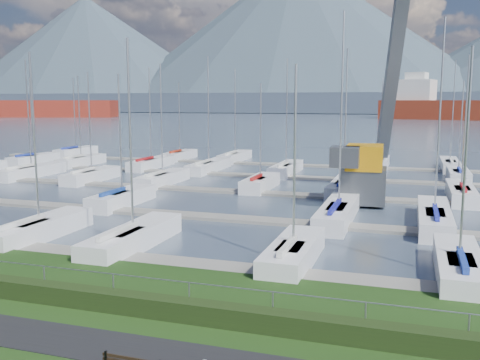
% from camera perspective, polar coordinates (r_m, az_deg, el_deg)
% --- Properties ---
extents(path, '(160.00, 2.00, 0.04)m').
position_cam_1_polar(path, '(17.83, -15.59, -16.50)').
color(path, black).
rests_on(path, grass).
extents(water, '(800.00, 540.00, 0.20)m').
position_cam_1_polar(water, '(276.65, 16.04, 6.54)').
color(water, '#435062').
extents(hedge, '(80.00, 0.70, 0.70)m').
position_cam_1_polar(hedge, '(19.73, -11.38, -12.78)').
color(hedge, black).
rests_on(hedge, grass).
extents(fence, '(80.00, 0.04, 0.04)m').
position_cam_1_polar(fence, '(19.77, -10.88, -10.10)').
color(fence, gray).
rests_on(fence, grass).
extents(foothill, '(900.00, 80.00, 12.00)m').
position_cam_1_polar(foothill, '(346.51, 16.49, 7.91)').
color(foothill, '#3E4A5B').
rests_on(foothill, water).
extents(mountains, '(1190.00, 360.00, 115.00)m').
position_cam_1_polar(mountains, '(422.84, 18.02, 13.41)').
color(mountains, '#3B4957').
rests_on(mountains, water).
extents(docks, '(90.00, 41.60, 0.25)m').
position_cam_1_polar(docks, '(44.03, 5.59, -1.58)').
color(docks, gray).
rests_on(docks, water).
extents(crane, '(5.71, 13.22, 22.35)m').
position_cam_1_polar(crane, '(41.56, 14.02, 5.31)').
color(crane, '#54575B').
rests_on(crane, water).
extents(cargo_ship_west, '(99.08, 47.49, 21.50)m').
position_cam_1_polar(cargo_ship_west, '(276.73, -24.16, 6.95)').
color(cargo_ship_west, maroon).
rests_on(cargo_ship_west, water).
extents(sailboat_fleet, '(73.77, 49.62, 13.50)m').
position_cam_1_polar(sailboat_fleet, '(45.87, 3.25, 5.94)').
color(sailboat_fleet, navy).
rests_on(sailboat_fleet, water).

